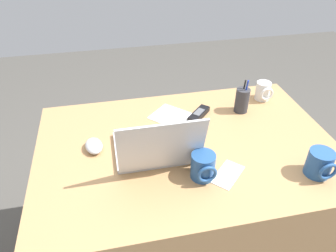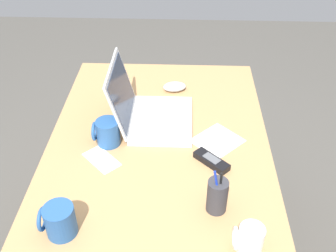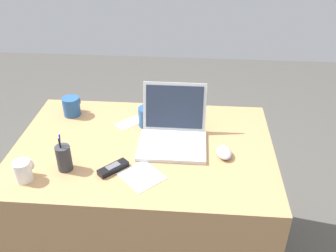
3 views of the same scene
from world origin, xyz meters
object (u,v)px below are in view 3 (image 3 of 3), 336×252
object	(u,v)px
laptop	(173,133)
coffee_mug_white	(23,170)
coffee_mug_tall	(72,106)
pen_holder	(64,158)
cordless_phone	(113,168)
coffee_mug_spare	(147,116)
computer_mouse	(224,152)

from	to	relation	value
laptop	coffee_mug_white	bearing A→B (deg)	-151.39
coffee_mug_white	coffee_mug_tall	distance (m)	0.53
pen_holder	laptop	bearing A→B (deg)	28.62
cordless_phone	pen_holder	distance (m)	0.21
coffee_mug_spare	pen_holder	distance (m)	0.49
computer_mouse	laptop	bearing A→B (deg)	147.74
coffee_mug_spare	pen_holder	bearing A→B (deg)	-128.37
coffee_mug_spare	computer_mouse	bearing A→B (deg)	-32.11
coffee_mug_white	cordless_phone	xyz separation A→B (m)	(0.35, 0.08, -0.03)
cordless_phone	computer_mouse	bearing A→B (deg)	16.68
coffee_mug_tall	coffee_mug_spare	size ratio (longest dim) A/B	1.02
laptop	coffee_mug_white	world-z (taller)	laptop
laptop	cordless_phone	size ratio (longest dim) A/B	2.43
laptop	pen_holder	world-z (taller)	laptop
laptop	coffee_mug_tall	bearing A→B (deg)	158.87
coffee_mug_white	pen_holder	world-z (taller)	pen_holder
coffee_mug_spare	laptop	bearing A→B (deg)	-45.10
coffee_mug_spare	coffee_mug_white	bearing A→B (deg)	-134.16
computer_mouse	coffee_mug_white	bearing A→B (deg)	-174.93
coffee_mug_white	laptop	bearing A→B (deg)	28.61
laptop	computer_mouse	size ratio (longest dim) A/B	3.10
computer_mouse	pen_holder	distance (m)	0.70
coffee_mug_tall	pen_holder	world-z (taller)	pen_holder
coffee_mug_tall	coffee_mug_spare	bearing A→B (deg)	-9.91
coffee_mug_spare	cordless_phone	bearing A→B (deg)	-104.47
laptop	computer_mouse	distance (m)	0.26
coffee_mug_spare	coffee_mug_tall	bearing A→B (deg)	170.09
laptop	computer_mouse	bearing A→B (deg)	-21.99
cordless_phone	pen_holder	size ratio (longest dim) A/B	0.77
laptop	coffee_mug_spare	xyz separation A→B (m)	(-0.14, 0.14, -0.00)
computer_mouse	cordless_phone	bearing A→B (deg)	-173.58
coffee_mug_tall	cordless_phone	xyz separation A→B (m)	(0.31, -0.45, -0.04)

